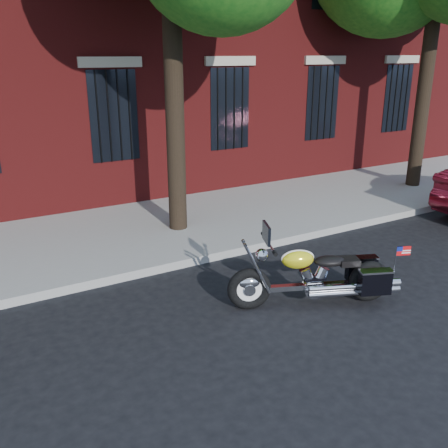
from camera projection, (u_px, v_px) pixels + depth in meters
ground at (230, 296)px, 7.66m from camera, size 120.00×120.00×0.00m
curb at (190, 261)px, 8.76m from camera, size 40.00×0.16×0.15m
sidewalk at (149, 230)px, 10.30m from camera, size 40.00×3.60×0.15m
motorcycle at (319, 278)px, 7.26m from camera, size 2.33×1.37×1.30m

